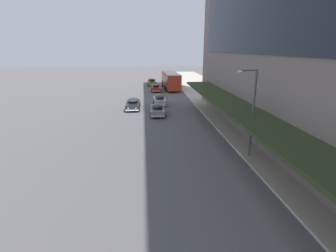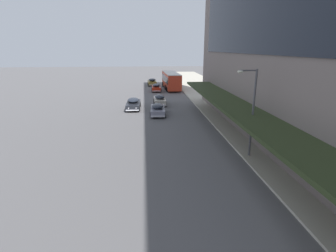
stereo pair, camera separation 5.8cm
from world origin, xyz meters
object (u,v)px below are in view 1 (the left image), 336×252
at_px(sedan_oncoming_rear, 152,82).
at_px(transit_bus_kerbside_front, 171,80).
at_px(sedan_second_mid, 133,104).
at_px(street_lamp, 251,107).
at_px(sedan_lead_mid, 156,87).
at_px(sedan_far_back, 159,100).
at_px(sedan_trailing_mid, 157,109).

bearing_deg(sedan_oncoming_rear, transit_bus_kerbside_front, -56.49).
relative_size(sedan_second_mid, street_lamp, 0.75).
relative_size(sedan_lead_mid, street_lamp, 0.70).
distance_m(sedan_far_back, street_lamp, 21.06).
distance_m(sedan_second_mid, sedan_oncoming_rear, 23.56).
bearing_deg(sedan_far_back, street_lamp, -74.42).
distance_m(sedan_far_back, sedan_oncoming_rear, 21.03).
relative_size(transit_bus_kerbside_front, sedan_lead_mid, 2.34).
bearing_deg(sedan_oncoming_rear, sedan_trailing_mid, -90.33).
bearing_deg(transit_bus_kerbside_front, sedan_far_back, -101.98).
bearing_deg(sedan_oncoming_rear, sedan_far_back, -88.73).
xyz_separation_m(transit_bus_kerbside_front, sedan_far_back, (-3.27, -15.39, -1.14)).
xyz_separation_m(sedan_second_mid, sedan_trailing_mid, (3.20, -3.68, -0.02)).
distance_m(sedan_second_mid, sedan_trailing_mid, 4.87).
distance_m(transit_bus_kerbside_front, sedan_second_mid, 19.09).
distance_m(sedan_trailing_mid, street_lamp, 15.73).
relative_size(sedan_oncoming_rear, street_lamp, 0.66).
distance_m(sedan_oncoming_rear, street_lamp, 41.64).
relative_size(sedan_lead_mid, sedan_far_back, 1.05).
height_order(sedan_lead_mid, street_lamp, street_lamp).
height_order(sedan_second_mid, sedan_trailing_mid, sedan_second_mid).
bearing_deg(sedan_second_mid, sedan_oncoming_rear, 81.82).
bearing_deg(street_lamp, sedan_second_mid, 117.92).
relative_size(sedan_second_mid, sedan_oncoming_rear, 1.14).
relative_size(sedan_trailing_mid, sedan_far_back, 1.08).
relative_size(sedan_trailing_mid, street_lamp, 0.72).
bearing_deg(street_lamp, sedan_trailing_mid, 113.81).
xyz_separation_m(transit_bus_kerbside_front, sedan_oncoming_rear, (-3.73, 5.63, -1.13)).
height_order(sedan_second_mid, sedan_far_back, sedan_far_back).
distance_m(sedan_second_mid, sedan_far_back, 4.45).
relative_size(sedan_second_mid, sedan_far_back, 1.12).
distance_m(transit_bus_kerbside_front, sedan_trailing_mid, 21.75).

